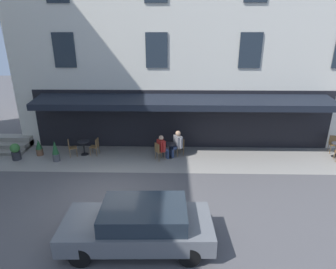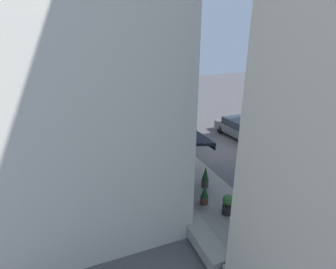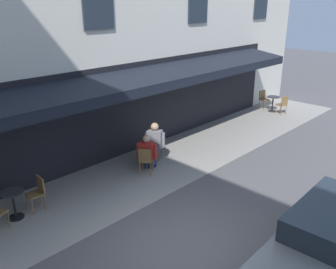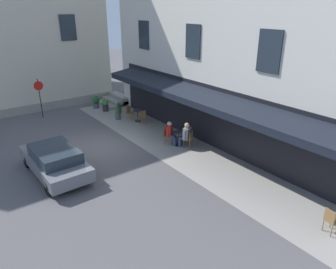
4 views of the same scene
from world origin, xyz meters
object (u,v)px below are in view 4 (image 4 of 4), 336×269
(cafe_chair_wicker_corner_right, at_px, (130,112))
(no_parking_sign, at_px, (39,91))
(parked_car_grey, at_px, (55,160))
(cafe_chair_wicker_by_window, at_px, (189,138))
(seated_companion_in_grey, at_px, (185,134))
(seated_patron_in_red, at_px, (171,132))
(potted_plant_entrance_left, at_px, (119,107))
(cafe_chair_wicker_near_door, at_px, (167,134))
(cafe_chair_wicker_facing_street, at_px, (142,116))
(potted_plant_by_steps, at_px, (96,101))
(cafe_table_mid_terrace, at_px, (138,114))
(potted_plant_entrance_right, at_px, (118,112))
(cafe_chair_wicker_under_awning, at_px, (331,219))
(potted_plant_mid_terrace, at_px, (105,105))
(cafe_table_near_entrance, at_px, (178,137))

(cafe_chair_wicker_corner_right, height_order, no_parking_sign, no_parking_sign)
(parked_car_grey, bearing_deg, cafe_chair_wicker_by_window, -101.42)
(seated_companion_in_grey, relative_size, no_parking_sign, 0.52)
(seated_patron_in_red, bearing_deg, potted_plant_entrance_left, -3.07)
(cafe_chair_wicker_near_door, height_order, parked_car_grey, parked_car_grey)
(cafe_chair_wicker_by_window, relative_size, seated_patron_in_red, 0.71)
(cafe_chair_wicker_facing_street, bearing_deg, potted_plant_by_steps, 10.30)
(cafe_chair_wicker_near_door, relative_size, potted_plant_by_steps, 1.00)
(cafe_table_mid_terrace, bearing_deg, potted_plant_entrance_right, 35.48)
(seated_patron_in_red, bearing_deg, cafe_chair_wicker_under_awning, 179.16)
(cafe_chair_wicker_facing_street, relative_size, seated_companion_in_grey, 0.67)
(cafe_chair_wicker_corner_right, xyz_separation_m, potted_plant_by_steps, (3.65, 0.69, -0.04))
(potted_plant_by_steps, bearing_deg, potted_plant_mid_terrace, -166.45)
(cafe_chair_wicker_near_door, distance_m, seated_companion_in_grey, 1.06)
(potted_plant_entrance_left, bearing_deg, cafe_chair_wicker_under_awning, 178.21)
(cafe_table_mid_terrace, xyz_separation_m, potted_plant_mid_terrace, (3.22, 0.69, -0.05))
(cafe_chair_wicker_near_door, distance_m, potted_plant_entrance_right, 5.09)
(cafe_chair_wicker_by_window, relative_size, potted_plant_by_steps, 1.00)
(cafe_chair_wicker_facing_street, relative_size, seated_patron_in_red, 0.71)
(cafe_chair_wicker_corner_right, distance_m, cafe_chair_wicker_under_awning, 13.45)
(seated_companion_in_grey, height_order, potted_plant_entrance_left, seated_companion_in_grey)
(cafe_table_near_entrance, bearing_deg, cafe_chair_wicker_by_window, -152.07)
(cafe_table_mid_terrace, height_order, parked_car_grey, parked_car_grey)
(potted_plant_entrance_left, bearing_deg, no_parking_sign, 64.93)
(potted_plant_mid_terrace, bearing_deg, no_parking_sign, 73.16)
(cafe_chair_wicker_near_door, distance_m, potted_plant_mid_terrace, 7.16)
(seated_patron_in_red, xyz_separation_m, potted_plant_mid_terrace, (7.34, 0.21, -0.25))
(no_parking_sign, xyz_separation_m, potted_plant_entrance_right, (-3.28, -3.84, -1.27))
(cafe_chair_wicker_near_door, height_order, cafe_chair_wicker_facing_street, same)
(cafe_table_mid_terrace, height_order, potted_plant_entrance_right, potted_plant_entrance_right)
(potted_plant_entrance_left, bearing_deg, cafe_chair_wicker_corner_right, 176.35)
(cafe_chair_wicker_near_door, xyz_separation_m, cafe_chair_wicker_facing_street, (3.31, -0.55, 0.00))
(cafe_table_near_entrance, distance_m, cafe_chair_wicker_near_door, 0.63)
(seated_patron_in_red, height_order, parked_car_grey, parked_car_grey)
(seated_patron_in_red, distance_m, potted_plant_by_steps, 8.37)
(cafe_table_near_entrance, distance_m, cafe_chair_wicker_facing_street, 3.84)
(cafe_chair_wicker_by_window, distance_m, potted_plant_entrance_left, 7.34)
(seated_patron_in_red, bearing_deg, seated_companion_in_grey, -149.30)
(cafe_table_near_entrance, relative_size, potted_plant_mid_terrace, 0.88)
(parked_car_grey, bearing_deg, cafe_chair_wicker_facing_street, -64.34)
(cafe_chair_wicker_facing_street, height_order, seated_patron_in_red, seated_patron_in_red)
(cafe_chair_wicker_corner_right, bearing_deg, no_parking_sign, 48.99)
(seated_patron_in_red, bearing_deg, cafe_table_mid_terrace, -6.56)
(potted_plant_entrance_left, xyz_separation_m, potted_plant_entrance_right, (-1.16, 0.69, 0.11))
(cafe_table_mid_terrace, height_order, cafe_chair_wicker_facing_street, cafe_chair_wicker_facing_street)
(seated_patron_in_red, height_order, potted_plant_entrance_left, seated_patron_in_red)
(seated_companion_in_grey, bearing_deg, potted_plant_mid_terrace, 4.52)
(cafe_chair_wicker_facing_street, bearing_deg, cafe_chair_wicker_near_door, 170.64)
(seated_patron_in_red, xyz_separation_m, seated_companion_in_grey, (-0.71, -0.42, 0.03))
(cafe_chair_wicker_facing_street, relative_size, cafe_chair_wicker_under_awning, 1.00)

